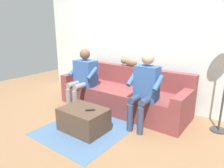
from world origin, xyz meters
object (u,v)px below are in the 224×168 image
Objects in this scene: coffee_table at (84,119)px; person_right_seated at (84,75)px; remote_black at (90,110)px; person_left_seated at (145,87)px; couch at (123,95)px; cat_on_backrest at (129,62)px.

person_right_seated is (0.68, -0.72, 0.47)m from coffee_table.
person_right_seated is at bearing 91.89° from remote_black.
person_right_seated is (1.35, -0.03, -0.02)m from person_left_seated.
person_right_seated is 8.09× the size of remote_black.
remote_black is at bearing 138.86° from person_right_seated.
coffee_table is at bearing 136.37° from remote_black.
remote_black is (-0.14, 1.08, 0.09)m from couch.
person_right_seated is at bearing 46.99° from cat_on_backrest.
cat_on_backrest is at bearing -133.01° from person_right_seated.
cat_on_backrest is at bearing -87.72° from coffee_table.
couch is 0.67m from cat_on_backrest.
cat_on_backrest reaches higher than remote_black.
cat_on_backrest is (0.05, -0.29, 0.61)m from couch.
coffee_table is at bearing 45.52° from person_left_seated.
cat_on_backrest is (0.05, -1.38, 0.71)m from coffee_table.
person_right_seated reaches higher than coffee_table.
coffee_table is 0.59× the size of person_left_seated.
couch reaches higher than coffee_table.
cat_on_backrest is 3.66× the size of remote_black.
remote_black is at bearing 51.56° from person_left_seated.
person_left_seated is at bearing 4.59° from remote_black.
couch is 2.21× the size of person_right_seated.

